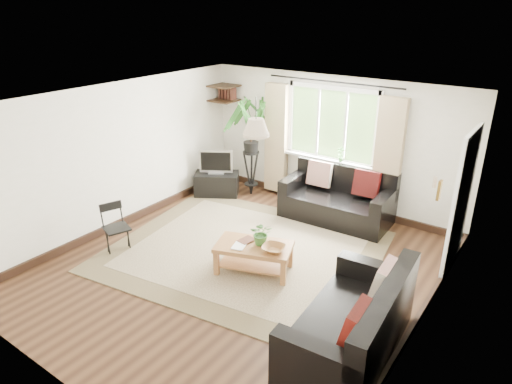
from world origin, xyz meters
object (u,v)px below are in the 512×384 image
Objects in this scene: palm_stand at (251,148)px; sofa_right at (350,317)px; sofa_back at (337,197)px; coffee_table at (254,258)px; folding_chair at (117,229)px; tv_stand at (217,184)px.

sofa_right is at bearing -40.81° from palm_stand.
sofa_back reaches higher than coffee_table.
sofa_right is at bearing -21.75° from coffee_table.
palm_stand reaches higher than sofa_right.
folding_chair is (-3.79, -0.03, -0.06)m from sofa_right.
sofa_right is 4.73m from tv_stand.
sofa_right is 1.91m from coffee_table.
sofa_back reaches higher than tv_stand.
folding_chair is at bearing -160.21° from coffee_table.
coffee_table is 2.89m from tv_stand.
sofa_right reaches higher than coffee_table.
sofa_back is at bearing -2.84° from palm_stand.
sofa_back is 0.98× the size of palm_stand.
folding_chair is at bearing -129.72° from sofa_back.
tv_stand is 1.12× the size of folding_chair.
sofa_right is 4.59m from palm_stand.
sofa_back is 1.76× the size of coffee_table.
tv_stand is (-3.98, 2.55, -0.21)m from sofa_right.
sofa_back is at bearing -17.19° from folding_chair.
tv_stand is 0.99m from palm_stand.
sofa_right is at bearing -64.05° from tv_stand.
folding_chair is at bearing -96.34° from palm_stand.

